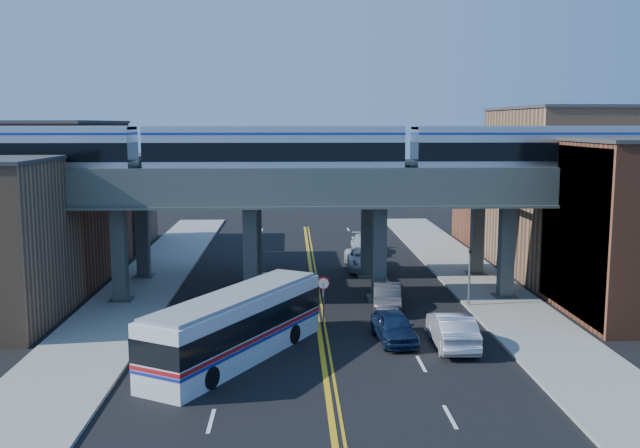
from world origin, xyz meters
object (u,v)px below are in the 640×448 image
Objects in this scene: car_lane_b at (387,297)px; car_parked_curb at (452,330)px; transit_train at (275,152)px; stop_sign at (323,292)px; car_lane_c at (365,259)px; traffic_signal at (470,270)px; transit_bus at (237,327)px; car_lane_a at (394,327)px; car_lane_d at (364,244)px.

car_parked_curb is at bearing -65.48° from car_lane_b.
transit_train reaches higher than car_lane_b.
stop_sign reaches higher than car_lane_c.
traffic_signal is 0.36× the size of transit_bus.
transit_train is 13.47m from transit_bus.
traffic_signal is at bearing 44.44° from car_lane_a.
transit_train is at bearing -110.68° from car_lane_d.
car_parked_curb is (1.76, -25.71, 0.09)m from car_lane_d.
car_lane_d is (0.65, 6.76, -0.03)m from car_lane_c.
stop_sign is 0.59× the size of car_lane_a.
car_lane_a is (3.44, -3.52, -1.00)m from stop_sign.
car_lane_c is at bearing 114.00° from traffic_signal.
traffic_signal reaches higher than car_lane_b.
transit_bus is at bearing 9.49° from car_parked_curb.
stop_sign reaches higher than car_lane_a.
car_parked_curb is at bearing -35.73° from stop_sign.
car_lane_a is at bearing -91.77° from car_lane_c.
car_parked_curb is (2.28, -7.12, 0.11)m from car_lane_b.
stop_sign is 0.45× the size of car_lane_c.
car_lane_d reaches higher than car_lane_a.
transit_bus is at bearing -146.09° from traffic_signal.
transit_bus is 2.15× the size of car_lane_d.
car_lane_a is at bearing -43.07° from transit_bus.
transit_bus reaches higher than car_parked_curb.
stop_sign is at bearing -98.65° from car_lane_d.
stop_sign is 0.50× the size of car_parked_curb.
car_lane_a is 0.85× the size of car_parked_curb.
transit_bus is 1.97× the size of car_lane_c.
transit_train reaches higher than car_lane_d.
car_parked_curb reaches higher than car_lane_b.
car_lane_a is at bearing -129.98° from traffic_signal.
car_lane_a is 24.79m from car_lane_d.
traffic_signal is at bearing -26.22° from transit_bus.
transit_bus reaches higher than car_lane_a.
transit_bus is at bearing -112.39° from car_lane_c.
stop_sign is at bearing 128.76° from car_lane_a.
transit_bus is at bearing -126.34° from stop_sign.
car_lane_c is (3.79, 14.49, -0.95)m from stop_sign.
car_lane_d is (1.00, 24.77, 0.01)m from car_lane_a.
transit_train reaches higher than car_parked_curb.
car_lane_a is 0.97× the size of car_lane_b.
transit_train is 10.77× the size of car_lane_a.
car_lane_b is at bearing -90.02° from car_lane_c.
traffic_signal is 0.77× the size of car_lane_d.
car_lane_a is (-5.46, -6.52, -1.54)m from traffic_signal.
transit_train is 9.00× the size of car_lane_d.
car_lane_d is (-4.46, 18.25, -1.53)m from traffic_signal.
car_parked_curb is (2.41, -18.95, 0.06)m from car_lane_c.
stop_sign reaches higher than car_parked_curb.
car_lane_d reaches higher than car_lane_b.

